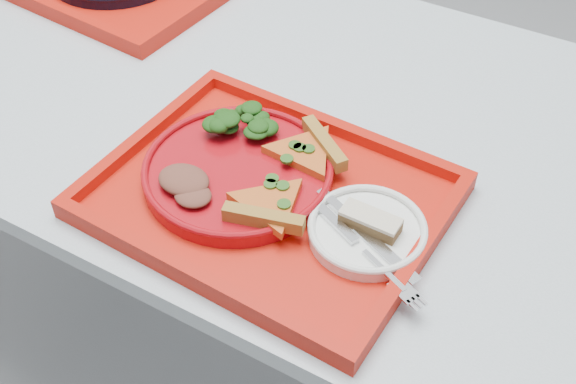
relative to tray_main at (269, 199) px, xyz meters
The scene contains 12 objects.
ground 0.82m from the tray_main, 141.13° to the left, with size 10.00×10.00×0.00m, color gray.
table 0.33m from the tray_main, 141.13° to the left, with size 1.60×0.80×0.75m.
tray_main is the anchor object (origin of this frame).
dinner_plate 0.06m from the tray_main, 169.70° to the left, with size 0.26×0.26×0.02m, color #9E0A12.
side_plate 0.15m from the tray_main, ahead, with size 0.15×0.15×0.01m, color white.
pizza_slice_a 0.05m from the tray_main, 56.06° to the right, with size 0.12×0.10×0.02m, color orange, non-canonical shape.
pizza_slice_b 0.09m from the tray_main, 82.23° to the left, with size 0.12×0.11×0.02m, color orange, non-canonical shape.
salad_heap 0.13m from the tray_main, 139.40° to the left, with size 0.08×0.08×0.04m, color black.
meat_portion 0.12m from the tray_main, 151.02° to the right, with size 0.07×0.06×0.02m, color brown.
dessert_bar 0.15m from the tray_main, ahead, with size 0.08×0.03×0.02m.
knife 0.15m from the tray_main, ahead, with size 0.18×0.02×0.01m, color silver.
fork 0.16m from the tray_main, 13.12° to the right, with size 0.18×0.02×0.01m, color silver.
Camera 1 is at (0.61, -0.78, 1.45)m, focal length 45.00 mm.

